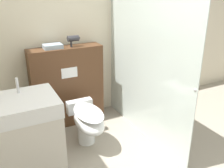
{
  "coord_description": "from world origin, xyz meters",
  "views": [
    {
      "loc": [
        -1.32,
        -1.49,
        1.92
      ],
      "look_at": [
        0.02,
        1.15,
        0.74
      ],
      "focal_mm": 40.0,
      "sensor_mm": 36.0,
      "label": 1
    }
  ],
  "objects": [
    {
      "name": "partition_panel",
      "position": [
        -0.4,
        1.73,
        0.57
      ],
      "size": [
        1.01,
        0.28,
        1.14
      ],
      "color": "#51331E",
      "rests_on": "ground_plane"
    },
    {
      "name": "shower_glass",
      "position": [
        0.4,
        1.0,
        1.02
      ],
      "size": [
        0.04,
        1.83,
        2.04
      ],
      "color": "silver",
      "rests_on": "ground_plane"
    },
    {
      "name": "wall_back",
      "position": [
        0.0,
        1.94,
        1.25
      ],
      "size": [
        8.0,
        0.06,
        2.5
      ],
      "color": "beige",
      "rests_on": "ground_plane"
    },
    {
      "name": "folded_towel",
      "position": [
        -0.56,
        1.73,
        1.17
      ],
      "size": [
        0.24,
        0.18,
        0.06
      ],
      "color": "#8C9EAD",
      "rests_on": "partition_panel"
    },
    {
      "name": "hair_drier",
      "position": [
        -0.28,
        1.71,
        1.25
      ],
      "size": [
        0.18,
        0.08,
        0.15
      ],
      "color": "#2D2D33",
      "rests_on": "partition_panel"
    },
    {
      "name": "sink_vanity",
      "position": [
        -1.14,
        0.56,
        0.52
      ],
      "size": [
        0.59,
        0.51,
        1.17
      ],
      "color": "beige",
      "rests_on": "ground_plane"
    },
    {
      "name": "toilet",
      "position": [
        -0.37,
        1.08,
        0.33
      ],
      "size": [
        0.34,
        0.68,
        0.51
      ],
      "color": "white",
      "rests_on": "ground_plane"
    }
  ]
}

